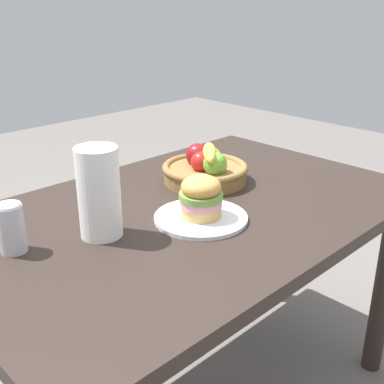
{
  "coord_description": "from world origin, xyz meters",
  "views": [
    {
      "loc": [
        -0.92,
        -0.95,
        1.33
      ],
      "look_at": [
        -0.02,
        -0.03,
        0.81
      ],
      "focal_mm": 45.21,
      "sensor_mm": 36.0,
      "label": 1
    }
  ],
  "objects_px": {
    "sandwich": "(201,196)",
    "plate": "(201,218)",
    "paper_towel_roll": "(99,193)",
    "fruit_basket": "(205,168)",
    "soda_can": "(11,228)"
  },
  "relations": [
    {
      "from": "sandwich",
      "to": "plate",
      "type": "bearing_deg",
      "value": 90.0
    },
    {
      "from": "sandwich",
      "to": "paper_towel_roll",
      "type": "relative_size",
      "value": 0.51
    },
    {
      "from": "fruit_basket",
      "to": "soda_can",
      "type": "bearing_deg",
      "value": -179.14
    },
    {
      "from": "plate",
      "to": "paper_towel_roll",
      "type": "xyz_separation_m",
      "value": [
        -0.25,
        0.12,
        0.11
      ]
    },
    {
      "from": "fruit_basket",
      "to": "paper_towel_roll",
      "type": "distance_m",
      "value": 0.49
    },
    {
      "from": "sandwich",
      "to": "paper_towel_roll",
      "type": "height_order",
      "value": "paper_towel_roll"
    },
    {
      "from": "sandwich",
      "to": "paper_towel_roll",
      "type": "xyz_separation_m",
      "value": [
        -0.25,
        0.12,
        0.05
      ]
    },
    {
      "from": "sandwich",
      "to": "paper_towel_roll",
      "type": "bearing_deg",
      "value": 155.15
    },
    {
      "from": "fruit_basket",
      "to": "paper_towel_roll",
      "type": "relative_size",
      "value": 1.21
    },
    {
      "from": "plate",
      "to": "fruit_basket",
      "type": "xyz_separation_m",
      "value": [
        0.23,
        0.2,
        0.04
      ]
    },
    {
      "from": "sandwich",
      "to": "fruit_basket",
      "type": "relative_size",
      "value": 0.42
    },
    {
      "from": "plate",
      "to": "soda_can",
      "type": "relative_size",
      "value": 2.1
    },
    {
      "from": "plate",
      "to": "paper_towel_roll",
      "type": "bearing_deg",
      "value": 155.15
    },
    {
      "from": "plate",
      "to": "sandwich",
      "type": "xyz_separation_m",
      "value": [
        0.0,
        -0.0,
        0.07
      ]
    },
    {
      "from": "sandwich",
      "to": "fruit_basket",
      "type": "bearing_deg",
      "value": 41.83
    }
  ]
}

